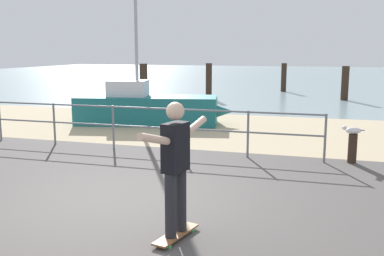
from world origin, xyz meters
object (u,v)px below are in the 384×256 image
sailboat (152,108)px  bollard_short (352,149)px  skateboard (176,235)px  skateboarder (176,161)px  seagull (353,130)px

sailboat → bollard_short: bearing=-30.6°
bollard_short → skateboard: bearing=-116.2°
skateboard → skateboarder: skateboarder is taller
skateboarder → seagull: (2.27, 4.64, -0.31)m
skateboarder → sailboat: bearing=113.6°
skateboard → skateboarder: size_ratio=0.50×
skateboarder → bollard_short: skateboarder is taller
sailboat → skateboarder: bearing=-66.4°
skateboard → seagull: 5.21m
skateboard → seagull: bearing=63.9°
sailboat → seagull: (5.82, -3.46, 0.18)m
sailboat → seagull: size_ratio=11.90×
sailboat → seagull: 6.77m
sailboat → skateboard: size_ratio=6.89×
skateboard → bollard_short: (2.29, 4.65, 0.25)m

